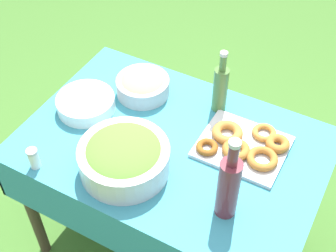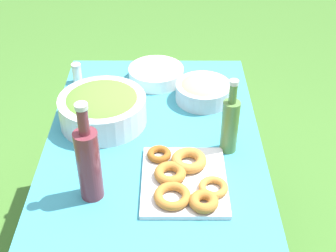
{
  "view_description": "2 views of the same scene",
  "coord_description": "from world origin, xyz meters",
  "px_view_note": "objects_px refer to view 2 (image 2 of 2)",
  "views": [
    {
      "loc": [
        0.57,
        -1.08,
        2.09
      ],
      "look_at": [
        -0.03,
        0.02,
        0.79
      ],
      "focal_mm": 50.0,
      "sensor_mm": 36.0,
      "label": 1
    },
    {
      "loc": [
        1.38,
        0.06,
        1.81
      ],
      "look_at": [
        0.07,
        0.05,
        0.83
      ],
      "focal_mm": 50.0,
      "sensor_mm": 36.0,
      "label": 2
    }
  ],
  "objects_px": {
    "plate_stack": "(156,74)",
    "wine_bottle": "(89,162)",
    "donut_platter": "(184,179)",
    "olive_oil_bottle": "(230,124)",
    "pasta_bowl": "(203,90)",
    "salad_bowl": "(103,107)"
  },
  "relations": [
    {
      "from": "donut_platter",
      "to": "olive_oil_bottle",
      "type": "xyz_separation_m",
      "value": [
        -0.18,
        0.16,
        0.09
      ]
    },
    {
      "from": "salad_bowl",
      "to": "wine_bottle",
      "type": "bearing_deg",
      "value": 1.32
    },
    {
      "from": "olive_oil_bottle",
      "to": "wine_bottle",
      "type": "height_order",
      "value": "wine_bottle"
    },
    {
      "from": "pasta_bowl",
      "to": "wine_bottle",
      "type": "xyz_separation_m",
      "value": [
        0.56,
        -0.39,
        0.09
      ]
    },
    {
      "from": "pasta_bowl",
      "to": "plate_stack",
      "type": "distance_m",
      "value": 0.25
    },
    {
      "from": "plate_stack",
      "to": "wine_bottle",
      "type": "bearing_deg",
      "value": -14.86
    },
    {
      "from": "pasta_bowl",
      "to": "plate_stack",
      "type": "bearing_deg",
      "value": -128.8
    },
    {
      "from": "salad_bowl",
      "to": "pasta_bowl",
      "type": "relative_size",
      "value": 1.47
    },
    {
      "from": "donut_platter",
      "to": "salad_bowl",
      "type": "bearing_deg",
      "value": -138.86
    },
    {
      "from": "olive_oil_bottle",
      "to": "wine_bottle",
      "type": "xyz_separation_m",
      "value": [
        0.23,
        -0.46,
        0.03
      ]
    },
    {
      "from": "plate_stack",
      "to": "wine_bottle",
      "type": "relative_size",
      "value": 0.69
    },
    {
      "from": "salad_bowl",
      "to": "pasta_bowl",
      "type": "height_order",
      "value": "salad_bowl"
    },
    {
      "from": "plate_stack",
      "to": "olive_oil_bottle",
      "type": "bearing_deg",
      "value": 28.97
    },
    {
      "from": "donut_platter",
      "to": "olive_oil_bottle",
      "type": "height_order",
      "value": "olive_oil_bottle"
    },
    {
      "from": "pasta_bowl",
      "to": "olive_oil_bottle",
      "type": "relative_size",
      "value": 0.79
    },
    {
      "from": "salad_bowl",
      "to": "olive_oil_bottle",
      "type": "height_order",
      "value": "olive_oil_bottle"
    },
    {
      "from": "olive_oil_bottle",
      "to": "salad_bowl",
      "type": "bearing_deg",
      "value": -109.71
    },
    {
      "from": "plate_stack",
      "to": "wine_bottle",
      "type": "xyz_separation_m",
      "value": [
        0.72,
        -0.19,
        0.11
      ]
    },
    {
      "from": "donut_platter",
      "to": "olive_oil_bottle",
      "type": "relative_size",
      "value": 1.18
    },
    {
      "from": "salad_bowl",
      "to": "pasta_bowl",
      "type": "distance_m",
      "value": 0.43
    },
    {
      "from": "salad_bowl",
      "to": "wine_bottle",
      "type": "relative_size",
      "value": 0.95
    },
    {
      "from": "salad_bowl",
      "to": "plate_stack",
      "type": "bearing_deg",
      "value": 147.83
    }
  ]
}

